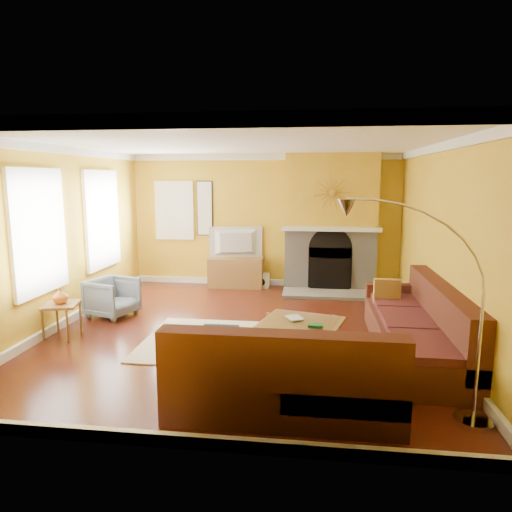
# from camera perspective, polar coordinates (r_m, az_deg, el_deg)

# --- Properties ---
(floor) EXTENTS (5.50, 6.00, 0.02)m
(floor) POSITION_cam_1_polar(r_m,az_deg,el_deg) (6.81, -1.75, -9.43)
(floor) COLOR #5D2113
(floor) RESTS_ON ground
(ceiling) EXTENTS (5.50, 6.00, 0.02)m
(ceiling) POSITION_cam_1_polar(r_m,az_deg,el_deg) (6.45, -1.87, 14.03)
(ceiling) COLOR white
(ceiling) RESTS_ON ground
(wall_back) EXTENTS (5.50, 0.02, 2.70)m
(wall_back) POSITION_cam_1_polar(r_m,az_deg,el_deg) (9.46, 1.06, 4.42)
(wall_back) COLOR gold
(wall_back) RESTS_ON ground
(wall_front) EXTENTS (5.50, 0.02, 2.70)m
(wall_front) POSITION_cam_1_polar(r_m,az_deg,el_deg) (3.60, -9.36, -4.47)
(wall_front) COLOR gold
(wall_front) RESTS_ON ground
(wall_left) EXTENTS (0.02, 6.00, 2.70)m
(wall_left) POSITION_cam_1_polar(r_m,az_deg,el_deg) (7.44, -23.31, 2.18)
(wall_left) COLOR gold
(wall_left) RESTS_ON ground
(wall_right) EXTENTS (0.02, 6.00, 2.70)m
(wall_right) POSITION_cam_1_polar(r_m,az_deg,el_deg) (6.65, 22.41, 1.43)
(wall_right) COLOR gold
(wall_right) RESTS_ON ground
(baseboard) EXTENTS (5.50, 6.00, 0.12)m
(baseboard) POSITION_cam_1_polar(r_m,az_deg,el_deg) (6.79, -1.75, -8.87)
(baseboard) COLOR white
(baseboard) RESTS_ON floor
(crown_molding) EXTENTS (5.50, 6.00, 0.12)m
(crown_molding) POSITION_cam_1_polar(r_m,az_deg,el_deg) (6.45, -1.87, 13.41)
(crown_molding) COLOR white
(crown_molding) RESTS_ON ceiling
(window_left_near) EXTENTS (0.06, 1.22, 1.72)m
(window_left_near) POSITION_cam_1_polar(r_m,az_deg,el_deg) (8.55, -18.75, 4.35)
(window_left_near) COLOR white
(window_left_near) RESTS_ON wall_left
(window_left_far) EXTENTS (0.06, 1.22, 1.72)m
(window_left_far) POSITION_cam_1_polar(r_m,az_deg,el_deg) (6.90, -25.62, 2.74)
(window_left_far) COLOR white
(window_left_far) RESTS_ON wall_left
(window_back) EXTENTS (0.82, 0.06, 1.22)m
(window_back) POSITION_cam_1_polar(r_m,az_deg,el_deg) (9.78, -10.16, 5.62)
(window_back) COLOR white
(window_back) RESTS_ON wall_back
(wall_art) EXTENTS (0.34, 0.04, 1.14)m
(wall_art) POSITION_cam_1_polar(r_m,az_deg,el_deg) (9.62, -6.43, 5.94)
(wall_art) COLOR white
(wall_art) RESTS_ON wall_back
(fireplace) EXTENTS (1.80, 0.40, 2.70)m
(fireplace) POSITION_cam_1_polar(r_m,az_deg,el_deg) (9.20, 9.33, 4.15)
(fireplace) COLOR #A09C97
(fireplace) RESTS_ON floor
(mantel) EXTENTS (1.92, 0.22, 0.08)m
(mantel) POSITION_cam_1_polar(r_m,az_deg,el_deg) (8.97, 9.36, 3.36)
(mantel) COLOR white
(mantel) RESTS_ON fireplace
(hearth) EXTENTS (1.80, 0.70, 0.06)m
(hearth) POSITION_cam_1_polar(r_m,az_deg,el_deg) (8.89, 9.21, -4.70)
(hearth) COLOR #A09C97
(hearth) RESTS_ON floor
(sunburst) EXTENTS (0.70, 0.04, 0.70)m
(sunburst) POSITION_cam_1_polar(r_m,az_deg,el_deg) (8.93, 9.48, 7.84)
(sunburst) COLOR olive
(sunburst) RESTS_ON fireplace
(rug) EXTENTS (2.40, 1.80, 0.02)m
(rug) POSITION_cam_1_polar(r_m,az_deg,el_deg) (6.38, -3.13, -10.62)
(rug) COLOR beige
(rug) RESTS_ON floor
(sectional_sofa) EXTENTS (3.09, 3.52, 0.90)m
(sectional_sofa) POSITION_cam_1_polar(r_m,az_deg,el_deg) (5.70, 8.89, -8.53)
(sectional_sofa) COLOR #54261B
(sectional_sofa) RESTS_ON floor
(coffee_table) EXTENTS (1.23, 1.23, 0.40)m
(coffee_table) POSITION_cam_1_polar(r_m,az_deg,el_deg) (6.00, 5.46, -10.07)
(coffee_table) COLOR white
(coffee_table) RESTS_ON floor
(media_console) EXTENTS (1.11, 0.50, 0.61)m
(media_console) POSITION_cam_1_polar(r_m,az_deg,el_deg) (9.41, -2.48, -2.04)
(media_console) COLOR olive
(media_console) RESTS_ON floor
(tv) EXTENTS (1.09, 0.38, 0.63)m
(tv) POSITION_cam_1_polar(r_m,az_deg,el_deg) (9.31, -2.51, 1.69)
(tv) COLOR black
(tv) RESTS_ON media_console
(subwoofer) EXTENTS (0.28, 0.28, 0.28)m
(subwoofer) POSITION_cam_1_polar(r_m,az_deg,el_deg) (9.39, 0.79, -3.10)
(subwoofer) COLOR white
(subwoofer) RESTS_ON floor
(armchair) EXTENTS (0.86, 0.85, 0.62)m
(armchair) POSITION_cam_1_polar(r_m,az_deg,el_deg) (7.79, -17.53, -4.94)
(armchair) COLOR gray
(armchair) RESTS_ON floor
(side_table) EXTENTS (0.55, 0.55, 0.50)m
(side_table) POSITION_cam_1_polar(r_m,az_deg,el_deg) (7.01, -23.08, -7.45)
(side_table) COLOR olive
(side_table) RESTS_ON floor
(vase) EXTENTS (0.27, 0.27, 0.22)m
(vase) POSITION_cam_1_polar(r_m,az_deg,el_deg) (6.92, -23.27, -4.60)
(vase) COLOR orange
(vase) RESTS_ON side_table
(book) EXTENTS (0.27, 0.30, 0.02)m
(book) POSITION_cam_1_polar(r_m,az_deg,el_deg) (6.03, 4.08, -7.83)
(book) COLOR white
(book) RESTS_ON coffee_table
(arc_lamp) EXTENTS (1.31, 0.36, 2.04)m
(arc_lamp) POSITION_cam_1_polar(r_m,az_deg,el_deg) (4.35, 19.47, -6.93)
(arc_lamp) COLOR silver
(arc_lamp) RESTS_ON floor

